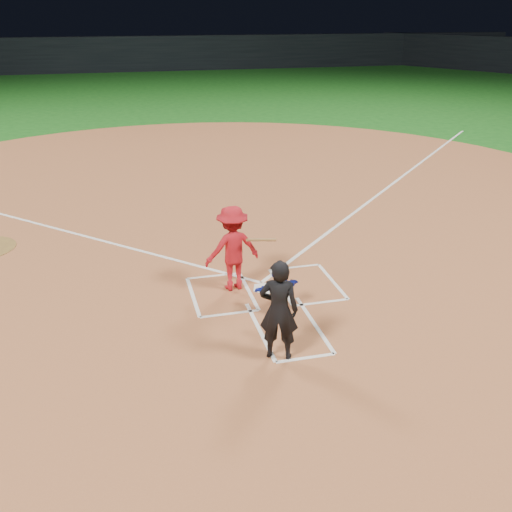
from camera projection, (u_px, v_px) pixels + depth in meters
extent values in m
plane|color=#145216|center=(265.00, 289.00, 12.57)|extent=(120.00, 120.00, 0.00)
cylinder|color=#995632|center=(216.00, 205.00, 17.89)|extent=(28.00, 28.00, 0.01)
cube|color=black|center=(136.00, 54.00, 54.57)|extent=(80.00, 1.20, 3.20)
cylinder|color=silver|center=(265.00, 288.00, 12.56)|extent=(0.60, 0.60, 0.02)
imported|color=#1423A8|center=(279.00, 290.00, 11.36)|extent=(1.02, 0.51, 1.05)
imported|color=black|center=(279.00, 310.00, 9.77)|extent=(0.80, 0.67, 1.86)
cube|color=white|center=(214.00, 276.00, 13.15)|extent=(1.22, 0.08, 0.01)
cube|color=white|center=(230.00, 314.00, 11.53)|extent=(1.22, 0.08, 0.01)
cube|color=white|center=(248.00, 290.00, 12.48)|extent=(0.08, 1.83, 0.01)
cube|color=white|center=(193.00, 297.00, 12.20)|extent=(0.08, 1.83, 0.01)
cube|color=white|center=(295.00, 267.00, 13.59)|extent=(1.22, 0.08, 0.01)
cube|color=white|center=(321.00, 302.00, 11.97)|extent=(1.22, 0.08, 0.01)
cube|color=white|center=(281.00, 287.00, 12.64)|extent=(0.08, 1.83, 0.01)
cube|color=white|center=(332.00, 281.00, 12.92)|extent=(0.08, 1.83, 0.01)
cube|color=white|center=(260.00, 331.00, 10.93)|extent=(0.08, 2.20, 0.01)
cube|color=white|center=(314.00, 323.00, 11.17)|extent=(0.08, 2.20, 0.01)
cube|color=white|center=(306.00, 358.00, 10.07)|extent=(1.10, 0.08, 0.01)
cube|color=white|center=(400.00, 178.00, 20.69)|extent=(14.21, 14.21, 0.01)
imported|color=#B0131C|center=(233.00, 248.00, 12.23)|extent=(1.31, 0.88, 1.89)
cylinder|color=#9E6F3A|center=(261.00, 240.00, 12.16)|extent=(0.77, 0.45, 0.28)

